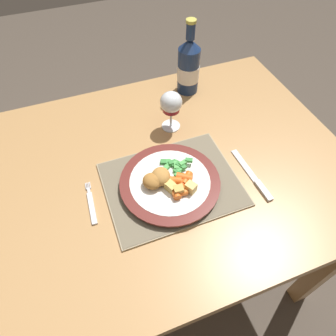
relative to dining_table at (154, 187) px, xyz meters
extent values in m
plane|color=#4C4238|center=(0.00, 0.00, -0.64)|extent=(6.00, 6.00, 0.00)
cube|color=#AD7F4C|center=(0.00, 0.00, 0.08)|extent=(1.18, 0.83, 0.04)
cube|color=#AD7F4C|center=(0.54, -0.36, -0.29)|extent=(0.06, 0.06, 0.70)
cube|color=#AD7F4C|center=(-0.54, 0.36, -0.29)|extent=(0.06, 0.06, 0.70)
cube|color=#AD7F4C|center=(0.54, 0.36, -0.29)|extent=(0.06, 0.06, 0.70)
cube|color=gray|center=(0.03, -0.08, 0.10)|extent=(0.37, 0.29, 0.01)
cube|color=#6B604A|center=(0.03, -0.08, 0.11)|extent=(0.36, 0.28, 0.00)
cylinder|color=white|center=(0.02, -0.08, 0.11)|extent=(0.23, 0.23, 0.01)
cylinder|color=maroon|center=(0.02, -0.08, 0.12)|extent=(0.28, 0.28, 0.01)
cylinder|color=white|center=(0.02, -0.08, 0.13)|extent=(0.22, 0.22, 0.00)
ellipsoid|color=#A87033|center=(-0.02, -0.08, 0.14)|extent=(0.06, 0.05, 0.03)
ellipsoid|color=#A87033|center=(-0.03, -0.08, 0.14)|extent=(0.07, 0.07, 0.03)
ellipsoid|color=#B77F3D|center=(0.00, -0.07, 0.15)|extent=(0.07, 0.07, 0.04)
cube|color=green|center=(0.05, -0.08, 0.13)|extent=(0.02, 0.03, 0.01)
cube|color=green|center=(0.04, -0.02, 0.13)|extent=(0.02, 0.03, 0.01)
cube|color=#338438|center=(0.05, -0.03, 0.13)|extent=(0.02, 0.01, 0.01)
cube|color=#4CA84C|center=(0.08, -0.04, 0.14)|extent=(0.02, 0.02, 0.01)
cube|color=#4CA84C|center=(0.06, -0.05, 0.13)|extent=(0.01, 0.02, 0.01)
cube|color=#338438|center=(0.05, -0.06, 0.13)|extent=(0.02, 0.03, 0.01)
cube|color=#4CA84C|center=(0.02, -0.04, 0.13)|extent=(0.03, 0.02, 0.01)
cube|color=#338438|center=(0.07, -0.05, 0.14)|extent=(0.02, 0.03, 0.01)
cube|color=#338438|center=(0.03, -0.02, 0.13)|extent=(0.03, 0.02, 0.01)
cube|color=#4CA84C|center=(0.06, -0.04, 0.13)|extent=(0.02, 0.03, 0.01)
cube|color=#338438|center=(0.07, -0.05, 0.14)|extent=(0.03, 0.03, 0.01)
cube|color=#338438|center=(0.09, -0.04, 0.14)|extent=(0.02, 0.02, 0.01)
cube|color=#338438|center=(0.06, -0.04, 0.13)|extent=(0.03, 0.02, 0.01)
cube|color=green|center=(0.06, -0.06, 0.13)|extent=(0.03, 0.02, 0.01)
cylinder|color=#CC5119|center=(0.05, -0.10, 0.13)|extent=(0.03, 0.05, 0.02)
cylinder|color=orange|center=(0.03, -0.13, 0.13)|extent=(0.04, 0.02, 0.02)
cylinder|color=orange|center=(0.02, -0.13, 0.14)|extent=(0.02, 0.04, 0.02)
cylinder|color=orange|center=(0.07, -0.10, 0.14)|extent=(0.04, 0.04, 0.02)
cylinder|color=orange|center=(0.03, -0.09, 0.14)|extent=(0.05, 0.04, 0.02)
cylinder|color=orange|center=(0.06, -0.09, 0.14)|extent=(0.05, 0.04, 0.02)
cube|color=silver|center=(-0.20, -0.08, 0.10)|extent=(0.02, 0.10, 0.01)
cube|color=silver|center=(-0.19, -0.02, 0.10)|extent=(0.01, 0.02, 0.01)
cube|color=silver|center=(-0.19, 0.00, 0.10)|extent=(0.00, 0.02, 0.00)
cube|color=silver|center=(-0.19, 0.00, 0.10)|extent=(0.00, 0.02, 0.00)
cube|color=silver|center=(-0.19, 0.00, 0.10)|extent=(0.00, 0.02, 0.00)
cube|color=silver|center=(-0.20, 0.00, 0.10)|extent=(0.00, 0.02, 0.00)
cube|color=silver|center=(0.26, -0.09, 0.10)|extent=(0.02, 0.13, 0.00)
cube|color=#B2B2B7|center=(0.26, -0.19, 0.10)|extent=(0.02, 0.07, 0.01)
cylinder|color=silver|center=(0.11, 0.14, 0.10)|extent=(0.06, 0.06, 0.00)
cylinder|color=silver|center=(0.11, 0.14, 0.14)|extent=(0.01, 0.01, 0.06)
ellipsoid|color=silver|center=(0.11, 0.14, 0.20)|extent=(0.07, 0.07, 0.07)
cylinder|color=maroon|center=(0.11, 0.14, 0.18)|extent=(0.05, 0.05, 0.03)
cylinder|color=navy|center=(0.24, 0.31, 0.18)|extent=(0.08, 0.08, 0.16)
cone|color=navy|center=(0.24, 0.31, 0.28)|extent=(0.08, 0.08, 0.03)
cylinder|color=navy|center=(0.24, 0.31, 0.32)|extent=(0.03, 0.03, 0.05)
cylinder|color=#BFB74C|center=(0.24, 0.31, 0.35)|extent=(0.03, 0.03, 0.01)
cylinder|color=white|center=(0.24, 0.31, 0.17)|extent=(0.08, 0.08, 0.06)
cube|color=gold|center=(0.03, -0.13, 0.14)|extent=(0.03, 0.02, 0.03)
cube|color=#DBB256|center=(0.01, -0.10, 0.14)|extent=(0.03, 0.03, 0.02)
cube|color=#DBB256|center=(0.02, -0.11, 0.14)|extent=(0.03, 0.03, 0.03)
cube|color=#E5BC66|center=(0.06, -0.13, 0.14)|extent=(0.03, 0.03, 0.03)
camera|label=1|loc=(-0.15, -0.53, 0.79)|focal=32.00mm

